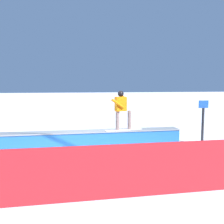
{
  "coord_description": "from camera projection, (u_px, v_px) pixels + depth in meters",
  "views": [
    {
      "loc": [
        0.77,
        9.35,
        2.48
      ],
      "look_at": [
        -0.61,
        0.99,
        1.54
      ],
      "focal_mm": 41.47,
      "sensor_mm": 36.0,
      "label": 1
    }
  ],
  "objects": [
    {
      "name": "snowboarder",
      "position": [
        122.0,
        108.0,
        9.58
      ],
      "size": [
        1.46,
        0.59,
        1.46
      ],
      "color": "silver",
      "rests_on": "grind_box"
    },
    {
      "name": "trail_marker",
      "position": [
        203.0,
        121.0,
        10.42
      ],
      "size": [
        0.4,
        0.1,
        1.79
      ],
      "color": "#262628",
      "rests_on": "ground_plane"
    },
    {
      "name": "ground_plane",
      "position": [
        92.0,
        151.0,
        9.56
      ],
      "size": [
        120.0,
        120.0,
        0.0
      ],
      "primitive_type": "plane",
      "color": "white"
    },
    {
      "name": "grind_box",
      "position": [
        91.0,
        142.0,
        9.53
      ],
      "size": [
        6.7,
        0.73,
        0.74
      ],
      "color": "blue",
      "rests_on": "ground_plane"
    },
    {
      "name": "safety_fence",
      "position": [
        107.0,
        172.0,
        5.51
      ],
      "size": [
        13.28,
        0.35,
        1.19
      ],
      "primitive_type": "cube",
      "rotation": [
        0.0,
        0.0,
        0.02
      ],
      "color": "red",
      "rests_on": "ground_plane"
    }
  ]
}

